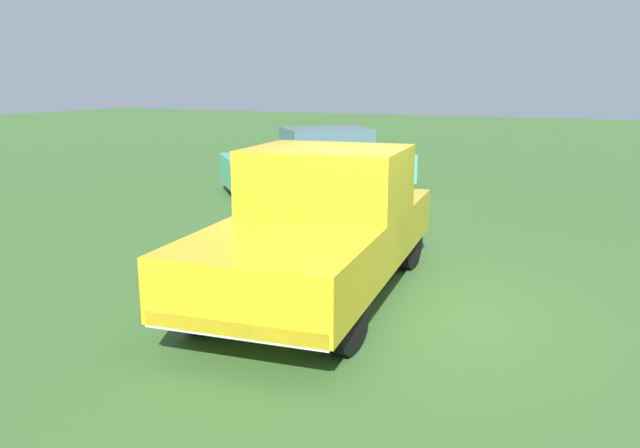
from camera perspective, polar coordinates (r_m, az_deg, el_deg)
ground_plane at (r=7.68m, az=5.22°, el=-7.07°), size 80.00×80.00×0.00m
pickup_truck at (r=7.79m, az=0.29°, el=0.31°), size 4.91×2.35×1.79m
sedan_near at (r=15.28m, az=-0.05°, el=5.55°), size 4.20×4.42×1.48m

